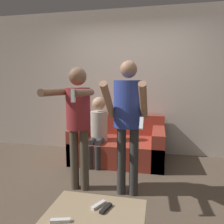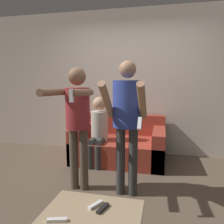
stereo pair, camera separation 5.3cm
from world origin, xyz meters
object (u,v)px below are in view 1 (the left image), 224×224
(person_seated, at_px, (98,128))
(remote_far, at_px, (99,205))
(couch, at_px, (119,145))
(remote_near, at_px, (60,221))
(person_standing_left, at_px, (78,115))
(remote_mid, at_px, (106,208))
(person_standing_right, at_px, (128,113))
(coffee_table, at_px, (94,219))

(person_seated, height_order, remote_far, person_seated)
(couch, height_order, person_seated, person_seated)
(remote_near, bearing_deg, person_standing_left, 103.86)
(person_seated, relative_size, remote_far, 7.56)
(couch, distance_m, remote_mid, 2.08)
(couch, height_order, remote_far, couch)
(remote_near, distance_m, remote_mid, 0.37)
(remote_far, bearing_deg, person_standing_left, 120.23)
(couch, relative_size, person_standing_right, 0.96)
(coffee_table, distance_m, remote_mid, 0.12)
(person_standing_left, xyz_separation_m, person_standing_right, (0.62, 0.01, 0.05))
(couch, height_order, person_standing_right, person_standing_right)
(remote_near, xyz_separation_m, remote_far, (0.23, 0.26, 0.00))
(person_standing_left, distance_m, coffee_table, 1.28)
(person_seated, bearing_deg, remote_far, -74.28)
(coffee_table, bearing_deg, person_standing_left, 116.99)
(remote_mid, bearing_deg, coffee_table, -131.13)
(couch, distance_m, remote_far, 2.04)
(coffee_table, height_order, remote_mid, remote_mid)
(remote_mid, bearing_deg, person_standing_right, 86.85)
(person_seated, xyz_separation_m, remote_mid, (0.58, -1.83, -0.24))
(remote_mid, xyz_separation_m, remote_far, (-0.07, 0.04, 0.00))
(person_standing_right, height_order, remote_mid, person_standing_right)
(person_standing_right, distance_m, person_seated, 1.19)
(person_standing_right, distance_m, remote_near, 1.35)
(person_standing_right, bearing_deg, couch, 105.10)
(person_seated, height_order, remote_near, person_seated)
(coffee_table, relative_size, remote_near, 5.15)
(person_standing_left, xyz_separation_m, remote_mid, (0.57, -0.90, -0.61))
(couch, relative_size, person_seated, 1.38)
(person_standing_left, bearing_deg, person_seated, 90.12)
(remote_far, bearing_deg, person_seated, 105.72)
(person_standing_left, relative_size, remote_mid, 10.15)
(couch, distance_m, coffee_table, 2.16)
(coffee_table, relative_size, remote_far, 5.33)
(person_seated, relative_size, remote_near, 7.30)
(couch, relative_size, remote_mid, 10.13)
(person_standing_left, bearing_deg, remote_far, -59.77)
(couch, xyz_separation_m, remote_mid, (0.26, -2.06, 0.10))
(couch, distance_m, person_seated, 0.52)
(remote_near, bearing_deg, remote_mid, 37.15)
(person_seated, bearing_deg, remote_mid, -72.51)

